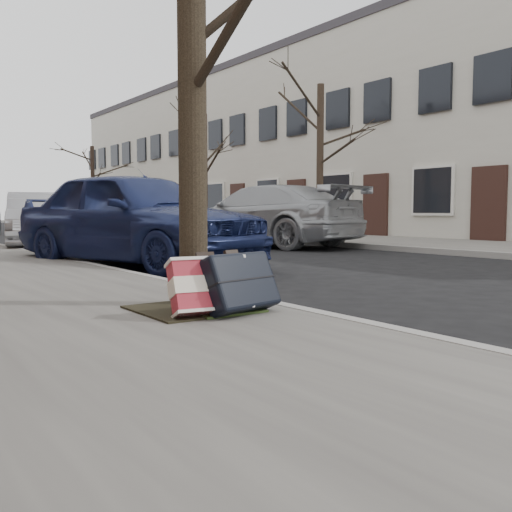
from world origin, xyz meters
TOP-DOWN VIEW (x-y plane):
  - ground at (0.00, 0.00)m, footprint 120.00×120.00m
  - far_sidewalk at (7.80, 15.00)m, footprint 4.00×70.00m
  - house_far at (13.15, 16.00)m, footprint 6.70×40.00m
  - dirt_patch at (-2.00, 1.20)m, footprint 0.85×0.85m
  - suitcase_red at (-2.03, 0.88)m, footprint 0.62×0.41m
  - suitcase_navy at (-1.79, 0.84)m, footprint 0.68×0.47m
  - car_near_front at (-0.37, 5.92)m, footprint 3.04×5.00m
  - car_near_mid at (-0.34, 11.63)m, footprint 2.43×4.37m
  - car_far_front at (4.52, 9.04)m, footprint 3.33×5.69m
  - car_far_back at (4.64, 18.00)m, footprint 3.11×4.85m
  - tree_far_a at (7.20, 9.86)m, footprint 0.21×0.21m
  - tree_far_b at (7.20, 16.49)m, footprint 0.24×0.24m
  - tree_far_c at (7.20, 28.77)m, footprint 0.22×0.22m

SIDE VIEW (x-z plane):
  - ground at x=0.00m, z-range 0.00..0.00m
  - far_sidewalk at x=7.80m, z-range 0.00..0.12m
  - dirt_patch at x=-2.00m, z-range 0.12..0.14m
  - suitcase_red at x=-2.03m, z-range 0.12..0.56m
  - suitcase_navy at x=-1.79m, z-range 0.12..0.60m
  - car_near_mid at x=-0.34m, z-range 0.00..1.36m
  - car_far_back at x=4.64m, z-range 0.00..1.54m
  - car_far_front at x=4.52m, z-range 0.00..1.55m
  - car_near_front at x=-0.37m, z-range 0.00..1.59m
  - tree_far_c at x=7.20m, z-range 0.12..4.53m
  - tree_far_a at x=7.20m, z-range 0.12..4.59m
  - tree_far_b at x=7.20m, z-range 0.12..4.64m
  - house_far at x=13.15m, z-range 0.00..7.20m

